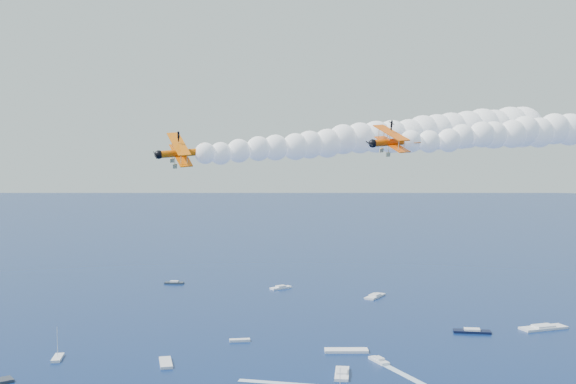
% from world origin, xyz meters
% --- Properties ---
extents(biplane_lead, '(11.13, 11.42, 7.33)m').
position_xyz_m(biplane_lead, '(18.99, 20.93, 55.45)').
color(biplane_lead, '#E85304').
extents(biplane_trail, '(11.66, 11.83, 8.13)m').
position_xyz_m(biplane_trail, '(-6.76, 8.92, 53.97)').
color(biplane_trail, '#E46204').
extents(smoke_trail_lead, '(61.25, 61.18, 10.94)m').
position_xyz_m(smoke_trail_lead, '(40.03, 40.89, 57.65)').
color(smoke_trail_lead, white).
extents(smoke_trail_trail, '(61.25, 61.24, 10.94)m').
position_xyz_m(smoke_trail_trail, '(13.94, 29.23, 56.17)').
color(smoke_trail_trail, white).
extents(spectator_boats, '(212.46, 159.26, 0.70)m').
position_xyz_m(spectator_boats, '(-12.26, 103.11, 0.35)').
color(spectator_boats, '#2C323B').
rests_on(spectator_boats, ground).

